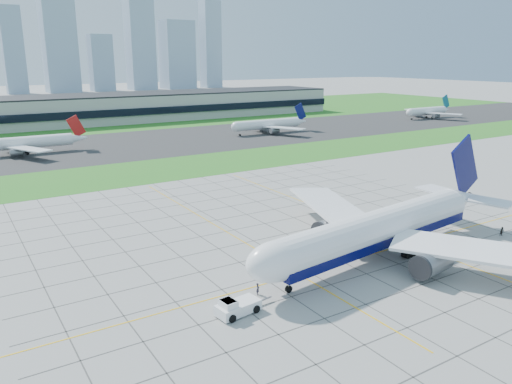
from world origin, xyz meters
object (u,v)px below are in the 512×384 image
(pushback_tug, at_px, (236,307))
(distant_jet_1, at_px, (18,143))
(crew_near, at_px, (258,289))
(crew_far, at_px, (502,231))
(distant_jet_2, at_px, (269,124))
(distant_jet_3, at_px, (428,111))
(airliner, at_px, (379,229))

(pushback_tug, distance_m, distant_jet_1, 152.60)
(crew_near, distance_m, crew_far, 57.79)
(distant_jet_2, distance_m, distant_jet_3, 118.71)
(distant_jet_3, bearing_deg, pushback_tug, -146.18)
(airliner, distance_m, crew_near, 27.32)
(pushback_tug, bearing_deg, crew_far, -7.85)
(airliner, height_order, distant_jet_1, airliner)
(pushback_tug, xyz_separation_m, distant_jet_1, (-8.78, 152.31, 3.30))
(airliner, relative_size, distant_jet_3, 1.53)
(airliner, distance_m, pushback_tug, 33.50)
(distant_jet_1, xyz_separation_m, distant_jet_2, (113.34, -3.40, -0.00))
(airliner, height_order, distant_jet_2, airliner)
(crew_near, relative_size, crew_far, 1.00)
(crew_near, bearing_deg, distant_jet_2, 8.65)
(airliner, distance_m, distant_jet_3, 239.37)
(distant_jet_1, xyz_separation_m, distant_jet_3, (232.04, -2.76, -0.00))
(crew_far, relative_size, distant_jet_3, 0.05)
(distant_jet_3, bearing_deg, airliner, -142.68)
(distant_jet_1, bearing_deg, airliner, -74.26)
(pushback_tug, bearing_deg, crew_near, 23.98)
(distant_jet_2, relative_size, distant_jet_3, 1.00)
(pushback_tug, bearing_deg, airliner, 0.63)
(airliner, bearing_deg, distant_jet_3, 30.29)
(airliner, relative_size, pushback_tug, 6.73)
(crew_near, bearing_deg, airliner, -45.44)
(airliner, xyz_separation_m, crew_far, (30.69, -5.33, -4.62))
(crew_near, height_order, distant_jet_3, distant_jet_3)
(crew_far, height_order, distant_jet_1, distant_jet_1)
(pushback_tug, xyz_separation_m, distant_jet_3, (223.27, 149.56, 3.30))
(distant_jet_1, bearing_deg, distant_jet_2, -1.72)
(airliner, bearing_deg, crew_far, -16.89)
(crew_far, bearing_deg, airliner, -175.79)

